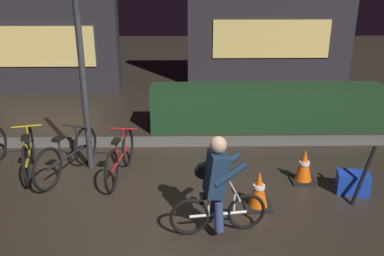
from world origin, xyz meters
The scene contains 14 objects.
ground_plane centered at (0.00, 0.00, 0.00)m, with size 40.00×40.00×0.00m, color #2D261E.
sidewalk_curb centered at (0.00, 2.20, 0.06)m, with size 12.00×0.24×0.12m, color #56544F.
hedge_row centered at (1.80, 3.10, 0.47)m, with size 4.80×0.70×0.93m, color #19381C.
storefront_left centered at (-3.79, 6.50, 1.84)m, with size 4.05×0.54×3.69m.
storefront_right centered at (2.65, 7.20, 2.08)m, with size 4.91×0.54×4.19m.
street_post centered at (-1.47, 1.20, 1.37)m, with size 0.10×0.10×2.74m, color #2D2D33.
parked_bike_left_mid centered at (-2.40, 1.03, 0.33)m, with size 0.53×1.51×0.72m.
parked_bike_center_left centered at (-1.74, 0.91, 0.34)m, with size 0.61×1.55×0.75m.
parked_bike_center_right centered at (-0.91, 0.86, 0.33)m, with size 0.46×1.56×0.72m.
traffic_cone_near centered at (1.08, -0.10, 0.26)m, with size 0.36×0.36×0.54m.
traffic_cone_far centered at (1.91, 0.65, 0.26)m, with size 0.36×0.36×0.53m.
blue_crate centered at (2.53, 0.30, 0.15)m, with size 0.44×0.32×0.30m, color #193DB7.
cyclist centered at (0.46, -0.64, 0.63)m, with size 1.18×0.50×1.25m.
closed_umbrella centered at (2.55, 0.05, 0.39)m, with size 0.05×0.05×0.85m, color black.
Camera 1 is at (0.10, -4.80, 2.82)m, focal length 36.99 mm.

